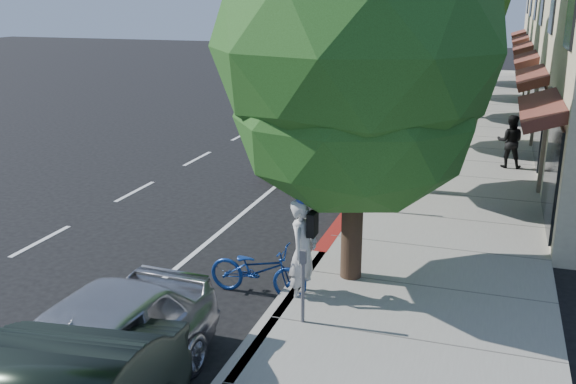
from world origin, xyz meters
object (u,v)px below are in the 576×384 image
at_px(dark_sedan, 361,130).
at_px(white_pickup, 401,100).
at_px(cyclist, 303,252).
at_px(silver_suv, 318,144).
at_px(bicycle, 258,270).
at_px(street_tree_5, 464,7).
at_px(near_car_a, 87,360).
at_px(street_tree_3, 448,1).
at_px(dark_suv_far, 434,74).
at_px(street_tree_4, 457,16).
at_px(street_tree_0, 357,52).
at_px(street_tree_2, 432,24).
at_px(pedestrian, 510,141).

distance_m(dark_sedan, white_pickup, 6.02).
xyz_separation_m(cyclist, silver_suv, (-2.31, 9.26, -0.22)).
relative_size(bicycle, dark_sedan, 0.42).
bearing_deg(street_tree_5, cyclist, -91.20).
height_order(silver_suv, near_car_a, near_car_a).
bearing_deg(street_tree_3, street_tree_5, 90.00).
relative_size(white_pickup, dark_suv_far, 1.43).
bearing_deg(white_pickup, silver_suv, -103.86).
height_order(cyclist, dark_suv_far, cyclist).
distance_m(cyclist, bicycle, 0.98).
bearing_deg(street_tree_4, street_tree_0, -90.00).
distance_m(street_tree_5, near_car_a, 35.24).
bearing_deg(near_car_a, bicycle, 80.24).
height_order(street_tree_0, street_tree_3, street_tree_3).
xyz_separation_m(street_tree_3, street_tree_5, (0.00, 12.00, -0.45)).
bearing_deg(street_tree_5, street_tree_4, -90.00).
height_order(dark_sedan, dark_suv_far, dark_suv_far).
height_order(street_tree_0, bicycle, street_tree_0).
relative_size(street_tree_5, dark_suv_far, 1.71).
bearing_deg(street_tree_4, street_tree_3, -90.00).
relative_size(street_tree_5, dark_sedan, 1.70).
relative_size(street_tree_2, pedestrian, 4.26).
bearing_deg(pedestrian, silver_suv, 12.82).
relative_size(bicycle, white_pickup, 0.30).
xyz_separation_m(street_tree_0, silver_suv, (-2.96, 8.26, -3.60)).
height_order(street_tree_3, street_tree_5, street_tree_3).
height_order(street_tree_0, street_tree_4, street_tree_0).
bearing_deg(near_car_a, dark_sedan, 91.61).
relative_size(street_tree_4, dark_suv_far, 1.56).
height_order(street_tree_3, near_car_a, street_tree_3).
distance_m(street_tree_3, cyclist, 19.45).
distance_m(street_tree_2, bicycle, 13.65).
distance_m(street_tree_3, dark_suv_far, 11.71).
bearing_deg(cyclist, street_tree_3, 5.48).
relative_size(cyclist, bicycle, 1.03).
height_order(cyclist, silver_suv, cyclist).
distance_m(silver_suv, near_car_a, 13.22).
bearing_deg(silver_suv, dark_sedan, 75.11).
bearing_deg(street_tree_0, bicycle, -146.44).
distance_m(street_tree_3, dark_sedan, 8.50).
height_order(street_tree_3, white_pickup, street_tree_3).
bearing_deg(street_tree_3, white_pickup, -148.27).
relative_size(street_tree_4, silver_suv, 1.29).
bearing_deg(silver_suv, street_tree_4, 81.41).
height_order(cyclist, near_car_a, cyclist).
distance_m(street_tree_2, pedestrian, 5.09).
bearing_deg(silver_suv, bicycle, -79.06).
height_order(cyclist, dark_sedan, cyclist).
relative_size(street_tree_5, pedestrian, 4.59).
distance_m(street_tree_0, street_tree_4, 24.00).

